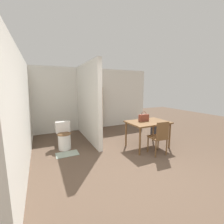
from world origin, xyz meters
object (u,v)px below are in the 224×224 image
at_px(handbag, 144,118).
at_px(space_heater, 156,128).
at_px(toilet, 64,137).
at_px(wooden_cabinet, 95,109).
at_px(dining_table, 148,124).
at_px(wooden_chair, 159,136).

height_order(handbag, space_heater, handbag).
distance_m(toilet, handbag, 2.37).
bearing_deg(wooden_cabinet, dining_table, -72.39).
bearing_deg(handbag, dining_table, -55.08).
xyz_separation_m(dining_table, toilet, (-2.21, 0.97, -0.35)).
distance_m(handbag, wooden_cabinet, 2.42).
distance_m(dining_table, toilet, 2.44).
relative_size(dining_table, toilet, 1.54).
bearing_deg(handbag, toilet, 157.91).
xyz_separation_m(dining_table, handbag, (-0.07, 0.10, 0.19)).
bearing_deg(wooden_chair, space_heater, 54.59).
bearing_deg(space_heater, dining_table, -144.27).
xyz_separation_m(wooden_cabinet, space_heater, (1.76, -1.71, -0.61)).
bearing_deg(wooden_chair, handbag, 96.23).
xyz_separation_m(toilet, handbag, (2.14, -0.87, 0.54)).
relative_size(dining_table, handbag, 3.86).
distance_m(wooden_chair, space_heater, 1.64).
height_order(wooden_chair, wooden_cabinet, wooden_cabinet).
distance_m(dining_table, handbag, 0.23).
bearing_deg(dining_table, space_heater, 35.73).
height_order(dining_table, wooden_cabinet, wooden_cabinet).
bearing_deg(dining_table, handbag, 124.92).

